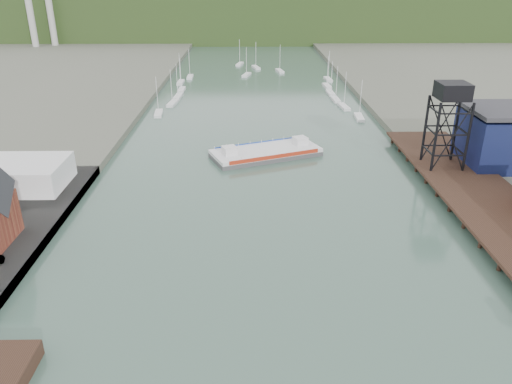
{
  "coord_description": "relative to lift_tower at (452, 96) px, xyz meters",
  "views": [
    {
      "loc": [
        -2.42,
        -32.3,
        36.72
      ],
      "look_at": [
        -1.31,
        41.36,
        4.0
      ],
      "focal_mm": 35.0,
      "sensor_mm": 36.0,
      "label": 1
    }
  ],
  "objects": [
    {
      "name": "east_pier",
      "position": [
        2.0,
        -13.0,
        -13.75
      ],
      "size": [
        14.0,
        70.0,
        2.45
      ],
      "color": "black",
      "rests_on": "ground"
    },
    {
      "name": "white_shed",
      "position": [
        -79.0,
        -8.0,
        -11.8
      ],
      "size": [
        18.0,
        12.0,
        4.5
      ],
      "primitive_type": "cube",
      "color": "silver",
      "rests_on": "west_quay"
    },
    {
      "name": "lift_tower",
      "position": [
        0.0,
        0.0,
        0.0
      ],
      "size": [
        6.5,
        6.5,
        16.0
      ],
      "color": "black",
      "rests_on": "east_pier"
    },
    {
      "name": "marina_sailboats",
      "position": [
        -34.92,
        80.46,
        -15.3
      ],
      "size": [
        57.71,
        92.65,
        0.9
      ],
      "color": "silver",
      "rests_on": "ground"
    },
    {
      "name": "distant_hills",
      "position": [
        -38.98,
        243.35,
        -5.27
      ],
      "size": [
        500.0,
        120.0,
        80.0
      ],
      "color": "#1D3015",
      "rests_on": "ground"
    },
    {
      "name": "chain_ferry",
      "position": [
        -33.76,
        11.32,
        -14.7
      ],
      "size": [
        24.81,
        17.26,
        3.32
      ],
      "rotation": [
        0.0,
        0.0,
        0.39
      ],
      "color": "#464648",
      "rests_on": "ground"
    }
  ]
}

